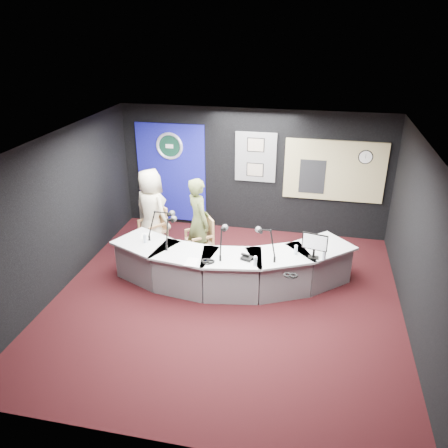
% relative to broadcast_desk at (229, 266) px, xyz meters
% --- Properties ---
extents(ground, '(6.00, 6.00, 0.00)m').
position_rel_broadcast_desk_xyz_m(ground, '(0.05, -0.55, -0.38)').
color(ground, black).
rests_on(ground, ground).
extents(ceiling, '(6.00, 6.00, 0.02)m').
position_rel_broadcast_desk_xyz_m(ceiling, '(0.05, -0.55, 2.42)').
color(ceiling, silver).
rests_on(ceiling, ground).
extents(wall_back, '(6.00, 0.02, 2.80)m').
position_rel_broadcast_desk_xyz_m(wall_back, '(0.05, 2.45, 1.02)').
color(wall_back, black).
rests_on(wall_back, ground).
extents(wall_front, '(6.00, 0.02, 2.80)m').
position_rel_broadcast_desk_xyz_m(wall_front, '(0.05, -3.55, 1.02)').
color(wall_front, black).
rests_on(wall_front, ground).
extents(wall_left, '(0.02, 6.00, 2.80)m').
position_rel_broadcast_desk_xyz_m(wall_left, '(-2.95, -0.55, 1.02)').
color(wall_left, black).
rests_on(wall_left, ground).
extents(wall_right, '(0.02, 6.00, 2.80)m').
position_rel_broadcast_desk_xyz_m(wall_right, '(3.05, -0.55, 1.02)').
color(wall_right, black).
rests_on(wall_right, ground).
extents(broadcast_desk, '(4.50, 1.90, 0.75)m').
position_rel_broadcast_desk_xyz_m(broadcast_desk, '(0.00, 0.00, 0.00)').
color(broadcast_desk, '#B9BCBE').
rests_on(broadcast_desk, ground).
extents(backdrop_panel, '(1.60, 0.05, 2.30)m').
position_rel_broadcast_desk_xyz_m(backdrop_panel, '(-1.85, 2.42, 0.88)').
color(backdrop_panel, navy).
rests_on(backdrop_panel, wall_back).
extents(agency_seal, '(0.63, 0.07, 0.63)m').
position_rel_broadcast_desk_xyz_m(agency_seal, '(-1.85, 2.38, 1.52)').
color(agency_seal, silver).
rests_on(agency_seal, backdrop_panel).
extents(seal_center, '(0.48, 0.01, 0.48)m').
position_rel_broadcast_desk_xyz_m(seal_center, '(-1.85, 2.38, 1.52)').
color(seal_center, '#0D3223').
rests_on(seal_center, backdrop_panel).
extents(pinboard, '(0.90, 0.04, 1.10)m').
position_rel_broadcast_desk_xyz_m(pinboard, '(0.10, 2.42, 1.38)').
color(pinboard, slate).
rests_on(pinboard, wall_back).
extents(framed_photo_upper, '(0.34, 0.02, 0.27)m').
position_rel_broadcast_desk_xyz_m(framed_photo_upper, '(0.10, 2.39, 1.65)').
color(framed_photo_upper, gray).
rests_on(framed_photo_upper, pinboard).
extents(framed_photo_lower, '(0.34, 0.02, 0.27)m').
position_rel_broadcast_desk_xyz_m(framed_photo_lower, '(0.10, 2.39, 1.09)').
color(framed_photo_lower, gray).
rests_on(framed_photo_lower, pinboard).
extents(booth_window_frame, '(2.12, 0.06, 1.32)m').
position_rel_broadcast_desk_xyz_m(booth_window_frame, '(1.80, 2.42, 1.18)').
color(booth_window_frame, tan).
rests_on(booth_window_frame, wall_back).
extents(booth_glow, '(2.00, 0.02, 1.20)m').
position_rel_broadcast_desk_xyz_m(booth_glow, '(1.80, 2.41, 1.18)').
color(booth_glow, '#CDB882').
rests_on(booth_glow, booth_window_frame).
extents(equipment_rack, '(0.55, 0.02, 0.75)m').
position_rel_broadcast_desk_xyz_m(equipment_rack, '(1.35, 2.39, 1.03)').
color(equipment_rack, black).
rests_on(equipment_rack, booth_window_frame).
extents(wall_clock, '(0.28, 0.01, 0.28)m').
position_rel_broadcast_desk_xyz_m(wall_clock, '(2.40, 2.39, 1.52)').
color(wall_clock, white).
rests_on(wall_clock, booth_window_frame).
extents(armchair_left, '(0.82, 0.82, 1.04)m').
position_rel_broadcast_desk_xyz_m(armchair_left, '(-1.85, 1.02, 0.14)').
color(armchair_left, tan).
rests_on(armchair_left, ground).
extents(armchair_right, '(0.80, 0.80, 1.03)m').
position_rel_broadcast_desk_xyz_m(armchair_right, '(-0.76, 0.70, 0.14)').
color(armchair_right, tan).
rests_on(armchair_right, ground).
extents(draped_jacket, '(0.45, 0.39, 0.70)m').
position_rel_broadcast_desk_xyz_m(draped_jacket, '(-2.03, 1.22, 0.24)').
color(draped_jacket, slate).
rests_on(draped_jacket, armchair_left).
extents(person_man, '(1.04, 0.93, 1.78)m').
position_rel_broadcast_desk_xyz_m(person_man, '(-1.85, 1.02, 0.52)').
color(person_man, beige).
rests_on(person_man, ground).
extents(person_woman, '(0.74, 0.77, 1.78)m').
position_rel_broadcast_desk_xyz_m(person_woman, '(-0.76, 0.70, 0.52)').
color(person_woman, '#586233').
rests_on(person_woman, ground).
extents(computer_monitor, '(0.44, 0.12, 0.31)m').
position_rel_broadcast_desk_xyz_m(computer_monitor, '(1.50, -0.06, 0.70)').
color(computer_monitor, black).
rests_on(computer_monitor, broadcast_desk).
extents(desk_phone, '(0.23, 0.21, 0.05)m').
position_rel_broadcast_desk_xyz_m(desk_phone, '(0.38, -0.35, 0.40)').
color(desk_phone, black).
rests_on(desk_phone, broadcast_desk).
extents(headphones_near, '(0.19, 0.19, 0.03)m').
position_rel_broadcast_desk_xyz_m(headphones_near, '(1.16, -0.75, 0.39)').
color(headphones_near, black).
rests_on(headphones_near, broadcast_desk).
extents(headphones_far, '(0.22, 0.22, 0.04)m').
position_rel_broadcast_desk_xyz_m(headphones_far, '(-0.26, -0.57, 0.39)').
color(headphones_far, black).
rests_on(headphones_far, broadcast_desk).
extents(paper_stack, '(0.25, 0.32, 0.00)m').
position_rel_broadcast_desk_xyz_m(paper_stack, '(-1.64, 0.15, 0.38)').
color(paper_stack, white).
rests_on(paper_stack, broadcast_desk).
extents(notepad, '(0.21, 0.30, 0.00)m').
position_rel_broadcast_desk_xyz_m(notepad, '(-0.53, -0.63, 0.38)').
color(notepad, white).
rests_on(notepad, broadcast_desk).
extents(boom_mic_a, '(0.40, 0.67, 0.60)m').
position_rel_broadcast_desk_xyz_m(boom_mic_a, '(-1.38, 0.27, 0.68)').
color(boom_mic_a, black).
rests_on(boom_mic_a, broadcast_desk).
extents(boom_mic_b, '(0.17, 0.74, 0.60)m').
position_rel_broadcast_desk_xyz_m(boom_mic_b, '(-1.10, -0.00, 0.68)').
color(boom_mic_b, black).
rests_on(boom_mic_b, broadcast_desk).
extents(boom_mic_c, '(0.17, 0.74, 0.60)m').
position_rel_broadcast_desk_xyz_m(boom_mic_c, '(-0.08, -0.18, 0.68)').
color(boom_mic_c, black).
rests_on(boom_mic_c, broadcast_desk).
extents(boom_mic_d, '(0.48, 0.63, 0.60)m').
position_rel_broadcast_desk_xyz_m(boom_mic_d, '(0.67, -0.09, 0.68)').
color(boom_mic_d, black).
rests_on(boom_mic_d, broadcast_desk).
extents(water_bottles, '(3.30, 0.60, 0.18)m').
position_rel_broadcast_desk_xyz_m(water_bottles, '(0.05, -0.25, 0.46)').
color(water_bottles, silver).
rests_on(water_bottles, broadcast_desk).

